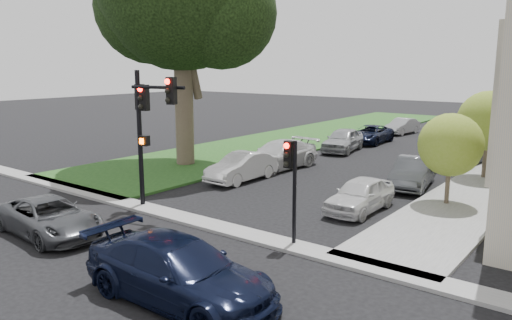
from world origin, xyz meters
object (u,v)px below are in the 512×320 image
Objects in this scene: car_parked_5 at (242,167)px; car_parked_6 at (279,155)px; traffic_signal_main at (147,115)px; car_parked_0 at (360,195)px; car_parked_3 at (468,144)px; car_parked_7 at (343,140)px; car_parked_9 at (402,126)px; car_parked_2 at (455,154)px; traffic_signal_secondary at (292,173)px; small_tree_b at (488,121)px; car_cross_far at (179,271)px; car_cross_near at (49,217)px; car_parked_8 at (370,134)px; small_tree_a at (450,145)px; car_parked_1 at (413,173)px.

car_parked_6 is at bearing 93.81° from car_parked_5.
car_parked_0 is (7.01, 4.88, -3.19)m from traffic_signal_main.
car_parked_3 is 7.98m from car_parked_7.
car_parked_2 is at bearing -49.89° from car_parked_9.
traffic_signal_secondary is 0.87× the size of car_parked_9.
car_parked_3 is 10.51m from car_parked_9.
small_tree_b is at bearing 79.42° from traffic_signal_secondary.
car_cross_far is (6.90, -5.02, -3.08)m from traffic_signal_main.
car_parked_3 reaches higher than car_parked_0.
car_parked_6 reaches higher than car_parked_5.
traffic_signal_secondary is at bearing -55.43° from car_cross_near.
car_parked_3 is 0.87× the size of car_parked_6.
car_parked_7 is at bearing 16.86° from car_cross_far.
car_parked_0 is 0.86× the size of car_parked_7.
car_parked_3 reaches higher than car_cross_far.
small_tree_b is at bearing -8.84° from car_cross_far.
traffic_signal_main is 9.12m from car_parked_0.
car_parked_8 is at bearing 81.57° from car_parked_7.
small_tree_a is at bearing 39.18° from traffic_signal_main.
traffic_signal_main is (-9.56, -7.79, 1.28)m from small_tree_a.
small_tree_b is 4.15m from car_parked_2.
car_parked_0 is (-2.54, -9.10, -2.34)m from small_tree_b.
car_cross_far is 13.20m from car_parked_5.
traffic_signal_secondary is at bearing -69.34° from car_parked_9.
small_tree_a is 12.40m from traffic_signal_main.
traffic_signal_secondary is at bearing -87.67° from car_parked_3.
car_cross_far is at bearing -87.66° from car_parked_3.
car_parked_5 is 0.80× the size of car_parked_6.
car_parked_8 is at bearing 125.40° from small_tree_a.
car_parked_0 is 0.93× the size of car_parked_5.
car_cross_near is at bearing -128.43° from car_parked_0.
car_parked_8 is at bearing 94.08° from car_parked_6.
car_cross_far reaches higher than car_parked_0.
traffic_signal_secondary is 0.80× the size of car_parked_5.
car_parked_8 is at bearing 90.67° from traffic_signal_main.
car_parked_6 is at bearing 146.46° from car_parked_0.
car_parked_9 is at bearing 104.42° from traffic_signal_secondary.
car_parked_2 is (-2.24, 8.83, -1.86)m from small_tree_a.
car_parked_0 is 5.16m from car_parked_1.
car_cross_far is at bearing -91.85° from car_cross_near.
car_cross_near is at bearing -102.21° from car_parked_2.
small_tree_a is 10.27m from car_parked_6.
car_parked_2 is 1.13× the size of car_parked_7.
car_parked_9 is (-0.25, 27.89, -3.21)m from traffic_signal_main.
car_parked_3 is (0.16, 20.42, -1.63)m from traffic_signal_secondary.
small_tree_b reaches higher than car_parked_0.
traffic_signal_secondary reaches higher than car_parked_7.
traffic_signal_secondary reaches higher than car_parked_5.
traffic_signal_secondary is 5.23m from car_parked_0.
car_parked_3 is 12.99m from car_parked_6.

